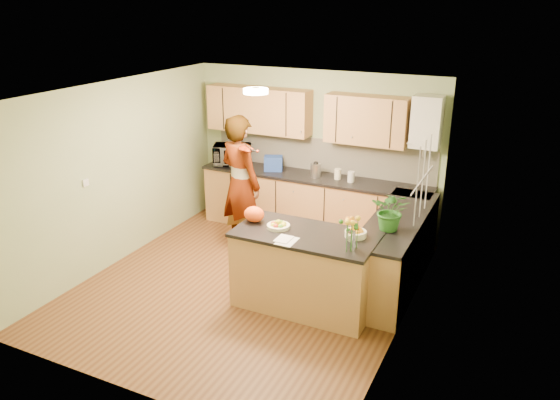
% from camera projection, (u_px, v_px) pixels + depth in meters
% --- Properties ---
extents(floor, '(4.50, 4.50, 0.00)m').
position_uv_depth(floor, '(248.00, 285.00, 7.07)').
color(floor, '#512E17').
rests_on(floor, ground).
extents(ceiling, '(4.00, 4.50, 0.02)m').
position_uv_depth(ceiling, '(243.00, 91.00, 6.20)').
color(ceiling, white).
rests_on(ceiling, wall_back).
extents(wall_back, '(4.00, 0.02, 2.50)m').
position_uv_depth(wall_back, '(315.00, 151.00, 8.53)').
color(wall_back, '#8CA274').
rests_on(wall_back, floor).
extents(wall_front, '(4.00, 0.02, 2.50)m').
position_uv_depth(wall_front, '(120.00, 274.00, 4.73)').
color(wall_front, '#8CA274').
rests_on(wall_front, floor).
extents(wall_left, '(0.02, 4.50, 2.50)m').
position_uv_depth(wall_left, '(117.00, 173.00, 7.44)').
color(wall_left, '#8CA274').
rests_on(wall_left, floor).
extents(wall_right, '(0.02, 4.50, 2.50)m').
position_uv_depth(wall_right, '(410.00, 222.00, 5.82)').
color(wall_right, '#8CA274').
rests_on(wall_right, floor).
extents(back_counter, '(3.64, 0.62, 0.94)m').
position_uv_depth(back_counter, '(313.00, 204.00, 8.51)').
color(back_counter, '#AA7744').
rests_on(back_counter, floor).
extents(right_counter, '(0.62, 2.24, 0.94)m').
position_uv_depth(right_counter, '(396.00, 251.00, 6.93)').
color(right_counter, '#AA7744').
rests_on(right_counter, floor).
extents(splashback, '(3.60, 0.02, 0.52)m').
position_uv_depth(splashback, '(321.00, 155.00, 8.50)').
color(splashback, beige).
rests_on(splashback, back_counter).
extents(upper_cabinets, '(3.20, 0.34, 0.70)m').
position_uv_depth(upper_cabinets, '(301.00, 114.00, 8.25)').
color(upper_cabinets, '#AA7744').
rests_on(upper_cabinets, wall_back).
extents(boiler, '(0.40, 0.30, 0.86)m').
position_uv_depth(boiler, '(427.00, 122.00, 7.49)').
color(boiler, silver).
rests_on(boiler, wall_back).
extents(window_right, '(0.01, 1.30, 1.05)m').
position_uv_depth(window_right, '(423.00, 180.00, 6.23)').
color(window_right, silver).
rests_on(window_right, wall_right).
extents(light_switch, '(0.02, 0.09, 0.09)m').
position_uv_depth(light_switch, '(86.00, 183.00, 6.91)').
color(light_switch, silver).
rests_on(light_switch, wall_left).
extents(ceiling_lamp, '(0.30, 0.30, 0.07)m').
position_uv_depth(ceiling_lamp, '(256.00, 91.00, 6.46)').
color(ceiling_lamp, '#FFEABF').
rests_on(ceiling_lamp, ceiling).
extents(peninsula_island, '(1.66, 0.85, 0.95)m').
position_uv_depth(peninsula_island, '(305.00, 270.00, 6.46)').
color(peninsula_island, '#AA7744').
rests_on(peninsula_island, floor).
extents(fruit_dish, '(0.27, 0.27, 0.09)m').
position_uv_depth(fruit_dish, '(278.00, 225.00, 6.42)').
color(fruit_dish, '#F0E8C0').
rests_on(fruit_dish, peninsula_island).
extents(orange_bowl, '(0.25, 0.25, 0.14)m').
position_uv_depth(orange_bowl, '(356.00, 232.00, 6.17)').
color(orange_bowl, '#F0E8C0').
rests_on(orange_bowl, peninsula_island).
extents(flower_vase, '(0.24, 0.24, 0.44)m').
position_uv_depth(flower_vase, '(351.00, 224.00, 5.79)').
color(flower_vase, silver).
rests_on(flower_vase, peninsula_island).
extents(orange_bag, '(0.31, 0.29, 0.19)m').
position_uv_depth(orange_bag, '(254.00, 214.00, 6.58)').
color(orange_bag, '#FF5015').
rests_on(orange_bag, peninsula_island).
extents(papers, '(0.20, 0.27, 0.01)m').
position_uv_depth(papers, '(287.00, 241.00, 6.08)').
color(papers, white).
rests_on(papers, peninsula_island).
extents(violinist, '(0.85, 0.71, 2.00)m').
position_uv_depth(violinist, '(241.00, 184.00, 7.81)').
color(violinist, tan).
rests_on(violinist, floor).
extents(violin, '(0.56, 0.49, 0.14)m').
position_uv_depth(violin, '(244.00, 148.00, 7.33)').
color(violin, '#4F0904').
rests_on(violin, violinist).
extents(microwave, '(0.70, 0.60, 0.33)m').
position_uv_depth(microwave, '(232.00, 155.00, 8.87)').
color(microwave, silver).
rests_on(microwave, back_counter).
extents(blue_box, '(0.34, 0.30, 0.23)m').
position_uv_depth(blue_box, '(273.00, 163.00, 8.58)').
color(blue_box, '#203E95').
rests_on(blue_box, back_counter).
extents(kettle, '(0.15, 0.15, 0.29)m').
position_uv_depth(kettle, '(316.00, 170.00, 8.26)').
color(kettle, '#ADAEB2').
rests_on(kettle, back_counter).
extents(jar_cream, '(0.13, 0.13, 0.16)m').
position_uv_depth(jar_cream, '(338.00, 174.00, 8.17)').
color(jar_cream, '#F0E8C0').
rests_on(jar_cream, back_counter).
extents(jar_white, '(0.13, 0.13, 0.16)m').
position_uv_depth(jar_white, '(351.00, 177.00, 8.05)').
color(jar_white, silver).
rests_on(jar_white, back_counter).
extents(potted_plant, '(0.46, 0.40, 0.49)m').
position_uv_depth(potted_plant, '(392.00, 211.00, 6.32)').
color(potted_plant, '#296822').
rests_on(potted_plant, right_counter).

